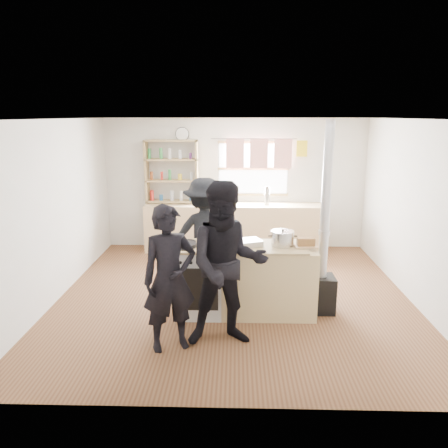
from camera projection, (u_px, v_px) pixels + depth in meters
The scene contains 14 objects.
ground at pixel (234, 296), 6.34m from camera, with size 5.00×5.00×0.01m, color brown.
back_counter at pixel (235, 228), 8.38m from camera, with size 3.40×0.55×0.90m, color #D5B280.
shelving_unit at pixel (172, 171), 8.27m from camera, with size 1.00×0.28×1.20m.
thermos at pixel (267, 196), 8.21m from camera, with size 0.10×0.10×0.33m, color silver.
cooking_island at pixel (245, 280), 5.68m from camera, with size 1.97×0.64×0.93m.
skillet_greens at pixel (186, 245), 5.50m from camera, with size 0.33×0.33×0.05m.
roast_tray at pixel (246, 243), 5.55m from camera, with size 0.44×0.36×0.08m.
stockpot_stove at pixel (212, 236), 5.67m from camera, with size 0.25×0.25×0.20m.
stockpot_counter at pixel (283, 238), 5.54m from camera, with size 0.29×0.29×0.22m.
bread_board at pixel (306, 243), 5.50m from camera, with size 0.29×0.21×0.12m.
flue_heater at pixel (322, 265), 5.69m from camera, with size 0.35×0.35×2.50m.
person_near_left at pixel (170, 279), 4.75m from camera, with size 0.60×0.39×1.64m, color black.
person_near_right at pixel (227, 265), 4.82m from camera, with size 0.91×0.71×1.88m, color black.
person_far at pixel (205, 234), 6.44m from camera, with size 1.08×0.62×1.68m, color black.
Camera 1 is at (0.02, -5.89, 2.55)m, focal length 35.00 mm.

